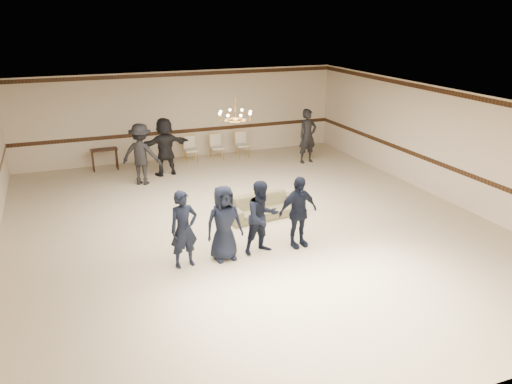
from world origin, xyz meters
TOP-DOWN VIEW (x-y plane):
  - room at (0.00, 0.00)m, footprint 12.01×14.01m
  - chair_rail at (0.00, 6.99)m, footprint 12.00×0.02m
  - crown_molding at (0.00, 6.99)m, footprint 12.00×0.02m
  - chandelier at (0.00, 1.00)m, footprint 0.94×0.94m
  - boy_a at (-2.10, -1.60)m, footprint 0.68×0.50m
  - boy_b at (-1.20, -1.60)m, footprint 0.86×0.58m
  - boy_c at (-0.30, -1.60)m, footprint 0.93×0.79m
  - boy_d at (0.60, -1.60)m, footprint 1.04×0.53m
  - settee at (0.55, 0.37)m, footprint 2.15×1.06m
  - adult_left at (-1.97, 4.37)m, footprint 1.46×1.26m
  - adult_mid at (-1.07, 5.07)m, footprint 1.87×0.82m
  - adult_right at (4.03, 4.67)m, footprint 0.77×0.56m
  - banquet_chair_left at (0.08, 6.20)m, footprint 0.47×0.47m
  - banquet_chair_mid at (1.08, 6.20)m, footprint 0.46×0.46m
  - banquet_chair_right at (2.08, 6.20)m, footprint 0.50×0.50m
  - console_table at (-2.92, 6.40)m, footprint 0.91×0.41m

SIDE VIEW (x-z plane):
  - settee at x=0.55m, z-range 0.00..0.60m
  - console_table at x=-2.92m, z-range 0.00..0.75m
  - banquet_chair_left at x=0.08m, z-range 0.00..0.95m
  - banquet_chair_mid at x=1.08m, z-range 0.00..0.95m
  - banquet_chair_right at x=2.08m, z-range 0.00..0.95m
  - boy_a at x=-2.10m, z-range 0.00..1.71m
  - boy_b at x=-1.20m, z-range 0.00..1.71m
  - boy_c at x=-0.30m, z-range 0.00..1.71m
  - boy_d at x=0.60m, z-range 0.00..1.71m
  - adult_left at x=-1.97m, z-range 0.00..1.95m
  - adult_mid at x=-1.07m, z-range 0.00..1.95m
  - adult_right at x=4.03m, z-range 0.00..1.95m
  - chair_rail at x=0.00m, z-range 0.93..1.07m
  - room at x=0.00m, z-range -0.01..3.20m
  - chandelier at x=0.00m, z-range 2.43..3.32m
  - crown_molding at x=0.00m, z-range 3.01..3.15m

